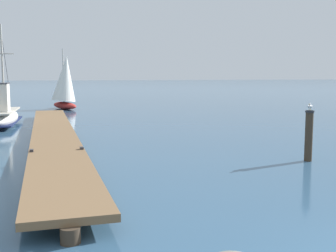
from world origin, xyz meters
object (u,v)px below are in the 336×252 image
at_px(fishing_boat_0, 4,115).
at_px(distant_sailboat, 65,82).
at_px(mooring_piling, 309,135).
at_px(perched_seagull, 310,106).

distance_m(fishing_boat_0, distant_sailboat, 11.91).
relative_size(fishing_boat_0, mooring_piling, 3.32).
xyz_separation_m(fishing_boat_0, perched_seagull, (11.46, -12.81, 1.21)).
bearing_deg(mooring_piling, perched_seagull, 50.88).
distance_m(mooring_piling, perched_seagull, 0.98).
bearing_deg(perched_seagull, mooring_piling, -129.12).
height_order(fishing_boat_0, distant_sailboat, fishing_boat_0).
xyz_separation_m(fishing_boat_0, mooring_piling, (11.45, -12.81, 0.24)).
bearing_deg(distant_sailboat, mooring_piling, -71.60).
height_order(mooring_piling, distant_sailboat, distant_sailboat).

